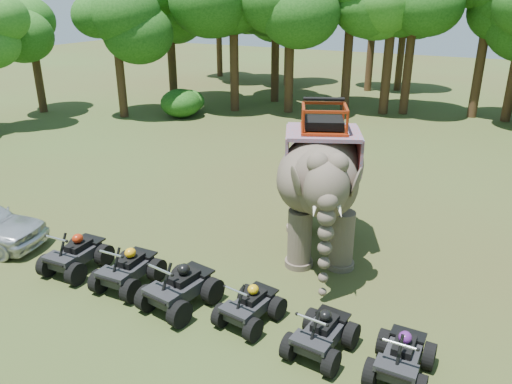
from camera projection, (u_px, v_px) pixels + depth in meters
ground at (236, 269)px, 13.98m from camera, size 110.00×110.00×0.00m
elephant at (321, 179)px, 14.34m from camera, size 4.19×5.76×4.43m
atv_0 at (75, 249)px, 13.71m from camera, size 1.32×1.77×1.28m
atv_1 at (127, 264)px, 12.97m from camera, size 1.30×1.75×1.27m
atv_2 at (180, 282)px, 12.10m from camera, size 1.59×2.00×1.35m
atv_3 at (250, 301)px, 11.55m from camera, size 1.33×1.68×1.14m
atv_4 at (322, 329)px, 10.55m from camera, size 1.32×1.71×1.19m
atv_5 at (402, 352)px, 9.89m from camera, size 1.17×1.60×1.18m
tree_0 at (410, 49)px, 30.38m from camera, size 5.57×5.57×7.96m
tree_1 at (483, 47)px, 29.43m from camera, size 5.90×5.90×8.44m
tree_27 at (35, 59)px, 31.09m from camera, size 4.66×4.66×6.66m
tree_28 at (119, 58)px, 29.74m from camera, size 5.02×5.02×7.17m
tree_29 at (171, 39)px, 33.26m from camera, size 5.99×5.99×8.55m
tree_30 at (234, 42)px, 31.09m from camera, size 6.04×6.04×8.62m
tree_31 at (290, 43)px, 30.73m from camera, size 5.99×5.99×8.56m
tree_32 at (349, 40)px, 31.13m from camera, size 6.20×6.20×8.85m
tree_35 at (234, 17)px, 41.97m from camera, size 7.36×7.36×10.51m
tree_37 at (372, 38)px, 37.81m from camera, size 5.61×5.61×8.02m
tree_39 at (402, 40)px, 37.98m from camera, size 5.33×5.33×7.61m
tree_42 at (390, 37)px, 30.14m from camera, size 6.57×6.57×9.38m
tree_44 at (235, 31)px, 42.35m from camera, size 5.81×5.81×8.30m
tree_45 at (219, 36)px, 44.75m from camera, size 5.01×5.01×7.15m
tree_47 at (288, 37)px, 40.46m from camera, size 5.37×5.37×7.67m
tree_48 at (275, 40)px, 33.92m from camera, size 5.84×5.84×8.35m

